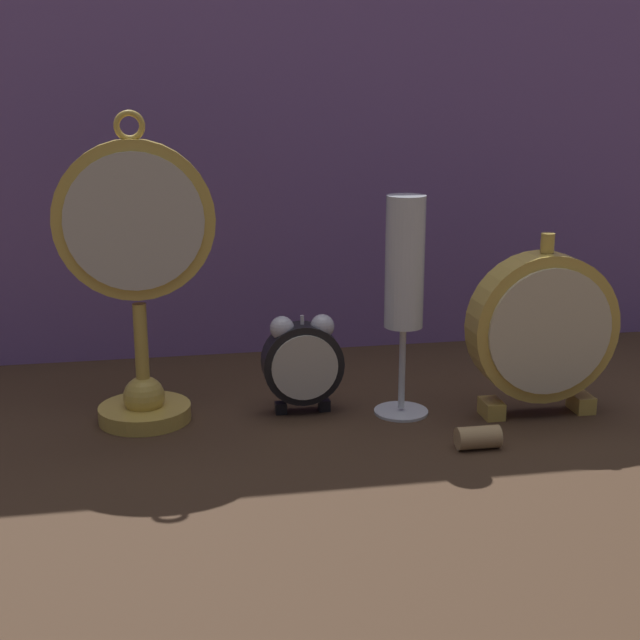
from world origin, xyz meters
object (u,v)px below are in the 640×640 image
(pocket_watch_on_stand, at_px, (138,280))
(champagne_flute, at_px, (404,279))
(mantel_clock_silver, at_px, (542,329))
(alarm_clock_twin_bell, at_px, (303,359))
(wine_cork, at_px, (478,437))

(pocket_watch_on_stand, xyz_separation_m, champagne_flute, (0.27, -0.03, -0.00))
(mantel_clock_silver, height_order, champagne_flute, champagne_flute)
(pocket_watch_on_stand, bearing_deg, mantel_clock_silver, -7.83)
(alarm_clock_twin_bell, height_order, champagne_flute, champagne_flute)
(mantel_clock_silver, height_order, wine_cork, mantel_clock_silver)
(wine_cork, bearing_deg, mantel_clock_silver, 38.97)
(pocket_watch_on_stand, distance_m, champagne_flute, 0.27)
(champagne_flute, bearing_deg, mantel_clock_silver, -11.64)
(mantel_clock_silver, xyz_separation_m, champagne_flute, (-0.14, 0.03, 0.05))
(pocket_watch_on_stand, height_order, champagne_flute, pocket_watch_on_stand)
(mantel_clock_silver, distance_m, wine_cork, 0.15)
(alarm_clock_twin_bell, distance_m, mantel_clock_silver, 0.25)
(mantel_clock_silver, bearing_deg, wine_cork, -141.03)
(pocket_watch_on_stand, bearing_deg, alarm_clock_twin_bell, -2.06)
(alarm_clock_twin_bell, distance_m, wine_cork, 0.20)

